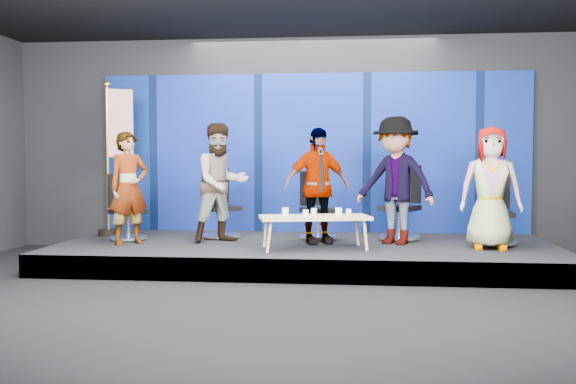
% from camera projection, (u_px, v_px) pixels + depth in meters
% --- Properties ---
extents(ground, '(10.00, 10.00, 0.00)m').
position_uv_depth(ground, '(287.00, 303.00, 6.71)').
color(ground, black).
rests_on(ground, ground).
extents(room_walls, '(10.02, 8.02, 3.51)m').
position_uv_depth(room_walls, '(287.00, 69.00, 6.58)').
color(room_walls, black).
rests_on(room_walls, ground).
extents(riser, '(7.00, 3.00, 0.30)m').
position_uv_depth(riser, '(305.00, 253.00, 9.18)').
color(riser, black).
rests_on(riser, ground).
extents(backdrop, '(7.00, 0.08, 2.60)m').
position_uv_depth(backdrop, '(312.00, 153.00, 10.55)').
color(backdrop, navy).
rests_on(backdrop, riser).
extents(chair_a, '(0.78, 0.78, 0.98)m').
position_uv_depth(chair_a, '(127.00, 218.00, 9.52)').
color(chair_a, silver).
rests_on(chair_a, riser).
extents(panelist_a, '(0.68, 0.68, 1.59)m').
position_uv_depth(panelist_a, '(129.00, 188.00, 9.02)').
color(panelist_a, black).
rests_on(panelist_a, riser).
extents(chair_b, '(0.83, 0.83, 1.06)m').
position_uv_depth(chair_b, '(220.00, 215.00, 9.77)').
color(chair_b, silver).
rests_on(chair_b, riser).
extents(panelist_b, '(1.06, 1.01, 1.72)m').
position_uv_depth(panelist_b, '(221.00, 183.00, 9.25)').
color(panelist_b, black).
rests_on(panelist_b, riser).
extents(chair_c, '(0.75, 0.75, 1.02)m').
position_uv_depth(chair_c, '(317.00, 217.00, 9.61)').
color(chair_c, silver).
rests_on(chair_c, riser).
extents(panelist_c, '(1.05, 0.75, 1.65)m').
position_uv_depth(panelist_c, '(317.00, 186.00, 9.09)').
color(panelist_c, black).
rests_on(panelist_c, riser).
extents(chair_d, '(0.85, 0.85, 1.11)m').
position_uv_depth(chair_d, '(401.00, 215.00, 9.54)').
color(chair_d, silver).
rests_on(chair_d, riser).
extents(panelist_d, '(1.34, 1.13, 1.80)m').
position_uv_depth(panelist_d, '(396.00, 181.00, 9.03)').
color(panelist_d, black).
rests_on(panelist_d, riser).
extents(chair_e, '(0.62, 0.62, 1.01)m').
position_uv_depth(chair_e, '(496.00, 221.00, 8.99)').
color(chair_e, silver).
rests_on(chair_e, riser).
extents(panelist_e, '(0.84, 0.59, 1.64)m').
position_uv_depth(panelist_e, '(491.00, 188.00, 8.51)').
color(panelist_e, black).
rests_on(panelist_e, riser).
extents(coffee_table, '(1.55, 0.93, 0.45)m').
position_uv_depth(coffee_table, '(315.00, 218.00, 8.54)').
color(coffee_table, tan).
rests_on(coffee_table, riser).
extents(mug_a, '(0.09, 0.09, 0.11)m').
position_uv_depth(mug_a, '(285.00, 212.00, 8.59)').
color(mug_a, silver).
rests_on(mug_a, coffee_table).
extents(mug_b, '(0.07, 0.07, 0.09)m').
position_uv_depth(mug_b, '(306.00, 213.00, 8.44)').
color(mug_b, silver).
rests_on(mug_b, coffee_table).
extents(mug_c, '(0.08, 0.08, 0.09)m').
position_uv_depth(mug_c, '(314.00, 212.00, 8.65)').
color(mug_c, silver).
rests_on(mug_c, coffee_table).
extents(mug_d, '(0.09, 0.09, 0.11)m').
position_uv_depth(mug_d, '(339.00, 212.00, 8.54)').
color(mug_d, silver).
rests_on(mug_d, coffee_table).
extents(mug_e, '(0.07, 0.07, 0.08)m').
position_uv_depth(mug_e, '(349.00, 212.00, 8.63)').
color(mug_e, silver).
rests_on(mug_e, coffee_table).
extents(flag_stand, '(0.54, 0.32, 2.42)m').
position_uv_depth(flag_stand, '(116.00, 154.00, 10.01)').
color(flag_stand, black).
rests_on(flag_stand, riser).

